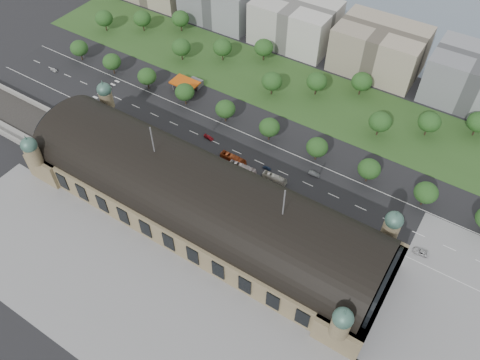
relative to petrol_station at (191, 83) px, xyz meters
The scene contains 49 objects.
ground 84.71m from the petrol_station, 50.45° to the right, with size 900.00×900.00×0.00m, color black.
station 84.98m from the petrol_station, 50.45° to the right, with size 150.00×48.40×44.30m.
track_cutting 87.79m from the petrol_station, 129.73° to the right, with size 70.00×24.00×3.10m.
plaza_south 126.63m from the petrol_station, 59.68° to the right, with size 190.00×48.00×0.12m, color gray.
plaza_east 169.97m from the petrol_station, 22.59° to the right, with size 56.00×100.00×0.12m, color gray.
road_slab 43.62m from the petrol_station, 38.82° to the right, with size 260.00×26.00×0.10m, color black.
grass_belt 47.86m from the petrol_station, 35.47° to the left, with size 300.00×45.00×0.10m, color #2D5020.
petrol_station is the anchor object (origin of this frame).
office_3 72.38m from the petrol_station, 70.56° to the left, with size 45.00×32.00×24.00m, color beige.
office_4 100.64m from the petrol_station, 42.50° to the left, with size 45.00×32.00×24.00m, color tan.
office_5 141.49m from the petrol_station, 28.66° to the left, with size 45.00×32.00×24.00m, color gray.
tree_row_0 67.38m from the petrol_station, 169.47° to the right, with size 9.60×9.60×11.52m.
tree_row_1 44.08m from the petrol_station, 163.73° to the right, with size 9.60×9.60×11.52m.
tree_row_2 22.32m from the petrol_station, 145.83° to the right, with size 9.60×9.60×11.52m.
tree_row_3 14.35m from the petrol_station, 64.33° to the right, with size 9.60×9.60×11.52m.
tree_row_4 32.64m from the petrol_station, 22.33° to the right, with size 9.60×9.60×11.52m.
tree_row_5 55.47m from the petrol_station, 12.84° to the right, with size 9.60×9.60×11.52m.
tree_row_6 78.99m from the petrol_station, ahead, with size 9.60×9.60×11.52m.
tree_row_7 102.74m from the petrol_station, ahead, with size 9.60×9.60×11.52m.
tree_row_8 126.58m from the petrol_station, ahead, with size 9.60×9.60×11.52m.
tree_belt_0 78.30m from the petrol_station, 166.89° to the left, with size 10.40×10.40×12.48m.
tree_belt_1 64.57m from the petrol_station, 152.50° to the left, with size 10.40×10.40×12.48m.
tree_belt_2 56.72m from the petrol_station, 132.40° to the left, with size 10.40×10.40×12.48m.
tree_belt_3 26.54m from the petrol_station, 137.15° to the left, with size 10.40×10.40×12.48m.
tree_belt_4 30.15m from the petrol_station, 90.18° to the left, with size 10.40×10.40×12.48m.
tree_belt_5 46.08m from the petrol_station, 65.62° to the left, with size 10.40×10.40×12.48m.
tree_belt_6 42.15m from the petrol_station, 25.05° to the left, with size 10.40×10.40×12.48m.
tree_belt_7 64.40m from the petrol_station, 27.57° to the left, with size 10.40×10.40×12.48m.
tree_belt_8 86.76m from the petrol_station, 28.79° to the left, with size 10.40×10.40×12.48m.
tree_belt_9 96.68m from the petrol_station, 10.57° to the left, with size 10.40×10.40×12.48m.
tree_belt_10 117.83m from the petrol_station, 14.62° to the left, with size 10.40×10.40×12.48m.
tree_belt_11 139.39m from the petrol_station, 17.43° to the left, with size 10.40×10.40×12.48m.
traffic_car_0 76.73m from the petrol_station, 158.41° to the right, with size 1.82×4.53×1.54m, color silver.
traffic_car_1 43.55m from the petrol_station, 147.01° to the right, with size 1.59×4.56×1.50m, color gray.
traffic_car_2 39.30m from the petrol_station, 112.78° to the right, with size 2.12×4.60×1.28m, color black.
traffic_car_3 40.40m from the petrol_station, 41.61° to the right, with size 2.01×4.94×1.43m, color maroon.
traffic_car_4 69.10m from the petrol_station, 24.82° to the right, with size 1.53×3.80×1.30m, color #192846.
traffic_car_5 84.50m from the petrol_station, 14.55° to the right, with size 1.71×4.91×1.62m, color #4F5256.
traffic_car_6 137.85m from the petrol_station, 14.94° to the right, with size 2.69×5.84×1.62m, color silver.
parked_car_0 47.94m from the petrol_station, 117.74° to the right, with size 1.69×4.84×1.59m, color black.
parked_car_1 44.27m from the petrol_station, 88.68° to the right, with size 2.17×4.70×1.31m, color maroon.
parked_car_2 43.11m from the petrol_station, 69.33° to the right, with size 2.20×5.41×1.57m, color #192646.
parked_car_3 40.39m from the petrol_station, 92.66° to the right, with size 1.83×4.54×1.55m, color #585B60.
parked_car_4 43.85m from the petrol_station, 69.57° to the right, with size 1.65×4.74×1.56m, color silver.
parked_car_5 41.38m from the petrol_station, 77.16° to the right, with size 2.43×5.28×1.47m, color #9A9BA3.
parked_car_6 45.32m from the petrol_station, 78.01° to the right, with size 2.23×5.49×1.59m, color black.
bus_west 58.35m from the petrol_station, 34.79° to the right, with size 2.92×12.49×3.48m, color #B4461C.
bus_mid 65.19m from the petrol_station, 33.51° to the right, with size 2.98×12.72×3.54m, color silver.
bus_east 76.54m from the petrol_station, 25.78° to the right, with size 2.59×11.07×3.08m, color silver.
Camera 1 is at (74.50, -88.13, 148.75)m, focal length 35.00 mm.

